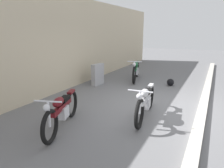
# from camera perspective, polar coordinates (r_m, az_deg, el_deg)

# --- Properties ---
(ground_plane) EXTENTS (40.00, 40.00, 0.00)m
(ground_plane) POSITION_cam_1_polar(r_m,az_deg,el_deg) (6.24, 12.61, -6.10)
(ground_plane) COLOR slate
(building_wall) EXTENTS (18.00, 0.30, 3.44)m
(building_wall) POSITION_cam_1_polar(r_m,az_deg,el_deg) (7.66, -15.08, 10.82)
(building_wall) COLOR beige
(building_wall) RESTS_ON ground_plane
(curb_strip) EXTENTS (18.00, 0.24, 0.12)m
(curb_strip) POSITION_cam_1_polar(r_m,az_deg,el_deg) (6.06, 23.93, -7.09)
(curb_strip) COLOR #B7B2A8
(curb_strip) RESTS_ON ground_plane
(stone_marker) EXTENTS (0.63, 0.27, 0.87)m
(stone_marker) POSITION_cam_1_polar(r_m,az_deg,el_deg) (8.37, -4.01, 2.69)
(stone_marker) COLOR #9E9EA3
(stone_marker) RESTS_ON ground_plane
(helmet) EXTENTS (0.29, 0.29, 0.29)m
(helmet) POSITION_cam_1_polar(r_m,az_deg,el_deg) (8.59, 16.08, 0.48)
(helmet) COLOR black
(helmet) RESTS_ON ground_plane
(motorcycle_green) EXTENTS (2.10, 0.80, 0.97)m
(motorcycle_green) POSITION_cam_1_polar(r_m,az_deg,el_deg) (9.19, 6.70, 3.92)
(motorcycle_green) COLOR black
(motorcycle_green) RESTS_ON ground_plane
(motorcycle_maroon) EXTENTS (1.92, 0.85, 0.90)m
(motorcycle_maroon) POSITION_cam_1_polar(r_m,az_deg,el_deg) (4.77, -13.93, -7.28)
(motorcycle_maroon) COLOR black
(motorcycle_maroon) RESTS_ON ground_plane
(motorcycle_silver) EXTENTS (2.03, 0.57, 0.91)m
(motorcycle_silver) POSITION_cam_1_polar(r_m,az_deg,el_deg) (5.26, 9.35, -4.85)
(motorcycle_silver) COLOR black
(motorcycle_silver) RESTS_ON ground_plane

